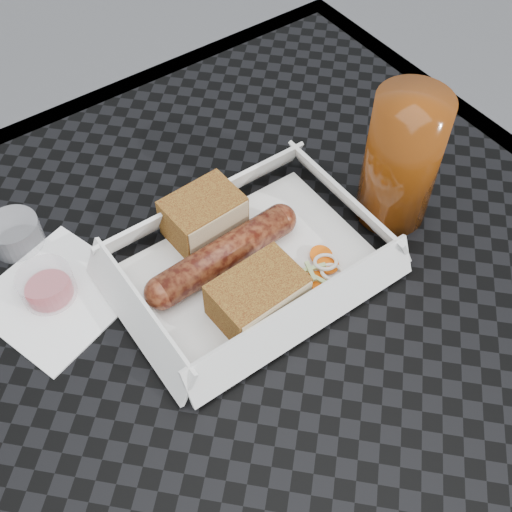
{
  "coord_description": "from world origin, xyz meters",
  "views": [
    {
      "loc": [
        -0.16,
        -0.23,
        1.24
      ],
      "look_at": [
        0.05,
        0.06,
        0.78
      ],
      "focal_mm": 45.0,
      "sensor_mm": 36.0,
      "label": 1
    }
  ],
  "objects_px": {
    "food_tray": "(250,267)",
    "bratwurst": "(223,255)",
    "patio_table": "(252,389)",
    "drink_glass": "(402,160)"
  },
  "relations": [
    {
      "from": "food_tray",
      "to": "drink_glass",
      "type": "xyz_separation_m",
      "value": [
        0.16,
        -0.02,
        0.07
      ]
    },
    {
      "from": "patio_table",
      "to": "food_tray",
      "type": "relative_size",
      "value": 3.64
    },
    {
      "from": "patio_table",
      "to": "drink_glass",
      "type": "xyz_separation_m",
      "value": [
        0.21,
        0.05,
        0.15
      ]
    },
    {
      "from": "patio_table",
      "to": "drink_glass",
      "type": "bearing_deg",
      "value": 13.62
    },
    {
      "from": "food_tray",
      "to": "bratwurst",
      "type": "xyz_separation_m",
      "value": [
        -0.02,
        0.02,
        0.02
      ]
    },
    {
      "from": "food_tray",
      "to": "drink_glass",
      "type": "bearing_deg",
      "value": -8.13
    },
    {
      "from": "food_tray",
      "to": "drink_glass",
      "type": "distance_m",
      "value": 0.17
    },
    {
      "from": "bratwurst",
      "to": "drink_glass",
      "type": "relative_size",
      "value": 1.19
    },
    {
      "from": "bratwurst",
      "to": "drink_glass",
      "type": "xyz_separation_m",
      "value": [
        0.18,
        -0.04,
        0.05
      ]
    },
    {
      "from": "drink_glass",
      "to": "food_tray",
      "type": "bearing_deg",
      "value": 171.87
    }
  ]
}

